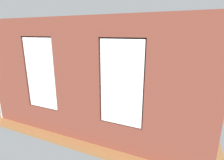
# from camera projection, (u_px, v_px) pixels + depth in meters

# --- Properties ---
(ground_plane) EXTENTS (6.88, 6.02, 0.10)m
(ground_plane) POSITION_uv_depth(u_px,v_px,m) (117.00, 104.00, 7.07)
(ground_plane) COLOR brown
(brick_wall_with_windows) EXTENTS (6.28, 0.30, 3.13)m
(brick_wall_with_windows) POSITION_uv_depth(u_px,v_px,m) (78.00, 84.00, 4.33)
(brick_wall_with_windows) COLOR brown
(brick_wall_with_windows) RESTS_ON ground_plane
(white_wall_right) EXTENTS (0.10, 5.02, 3.13)m
(white_wall_right) POSITION_uv_depth(u_px,v_px,m) (51.00, 61.00, 7.67)
(white_wall_right) COLOR silver
(white_wall_right) RESTS_ON ground_plane
(couch_by_window) EXTENTS (2.01, 0.87, 0.80)m
(couch_by_window) POSITION_uv_depth(u_px,v_px,m) (88.00, 116.00, 5.28)
(couch_by_window) COLOR black
(couch_by_window) RESTS_ON ground_plane
(couch_left) EXTENTS (0.92, 2.07, 0.80)m
(couch_left) POSITION_uv_depth(u_px,v_px,m) (183.00, 104.00, 6.14)
(couch_left) COLOR black
(couch_left) RESTS_ON ground_plane
(coffee_table) EXTENTS (1.30, 0.88, 0.46)m
(coffee_table) POSITION_uv_depth(u_px,v_px,m) (112.00, 94.00, 6.92)
(coffee_table) COLOR #A87547
(coffee_table) RESTS_ON ground_plane
(cup_ceramic) EXTENTS (0.09, 0.09, 0.11)m
(cup_ceramic) POSITION_uv_depth(u_px,v_px,m) (113.00, 93.00, 6.74)
(cup_ceramic) COLOR #B23D38
(cup_ceramic) RESTS_ON coffee_table
(table_plant_small) EXTENTS (0.16, 0.16, 0.24)m
(table_plant_small) POSITION_uv_depth(u_px,v_px,m) (112.00, 90.00, 6.87)
(table_plant_small) COLOR gray
(table_plant_small) RESTS_ON coffee_table
(remote_gray) EXTENTS (0.17, 0.13, 0.02)m
(remote_gray) POSITION_uv_depth(u_px,v_px,m) (102.00, 92.00, 6.94)
(remote_gray) COLOR #59595B
(remote_gray) RESTS_ON coffee_table
(remote_black) EXTENTS (0.18, 0.10, 0.02)m
(remote_black) POSITION_uv_depth(u_px,v_px,m) (109.00, 91.00, 7.07)
(remote_black) COLOR black
(remote_black) RESTS_ON coffee_table
(remote_silver) EXTENTS (0.13, 0.17, 0.02)m
(remote_silver) POSITION_uv_depth(u_px,v_px,m) (122.00, 93.00, 6.90)
(remote_silver) COLOR #B2B2B7
(remote_silver) RESTS_ON coffee_table
(media_console) EXTENTS (0.95, 0.42, 0.48)m
(media_console) POSITION_uv_depth(u_px,v_px,m) (65.00, 88.00, 8.28)
(media_console) COLOR black
(media_console) RESTS_ON ground_plane
(tv_flatscreen) EXTENTS (0.93, 0.20, 0.69)m
(tv_flatscreen) POSITION_uv_depth(u_px,v_px,m) (64.00, 76.00, 8.12)
(tv_flatscreen) COLOR black
(tv_flatscreen) RESTS_ON media_console
(papasan_chair) EXTENTS (1.16, 1.16, 0.72)m
(papasan_chair) POSITION_uv_depth(u_px,v_px,m) (110.00, 80.00, 8.78)
(papasan_chair) COLOR olive
(papasan_chair) RESTS_ON ground_plane
(potted_plant_near_tv) EXTENTS (0.38, 0.38, 0.68)m
(potted_plant_near_tv) POSITION_uv_depth(u_px,v_px,m) (61.00, 91.00, 7.20)
(potted_plant_near_tv) COLOR beige
(potted_plant_near_tv) RESTS_ON ground_plane
(potted_plant_between_couches) EXTENTS (0.83, 0.84, 1.13)m
(potted_plant_between_couches) POSITION_uv_depth(u_px,v_px,m) (135.00, 115.00, 4.67)
(potted_plant_between_couches) COLOR beige
(potted_plant_between_couches) RESTS_ON ground_plane
(potted_plant_by_left_couch) EXTENTS (0.38, 0.38, 0.65)m
(potted_plant_by_left_couch) POSITION_uv_depth(u_px,v_px,m) (175.00, 88.00, 7.57)
(potted_plant_by_left_couch) COLOR gray
(potted_plant_by_left_couch) RESTS_ON ground_plane
(potted_plant_corner_far_left) EXTENTS (0.78, 0.81, 1.08)m
(potted_plant_corner_far_left) POSITION_uv_depth(u_px,v_px,m) (187.00, 133.00, 4.07)
(potted_plant_corner_far_left) COLOR brown
(potted_plant_corner_far_left) RESTS_ON ground_plane
(potted_plant_corner_near_left) EXTENTS (0.87, 0.73, 1.23)m
(potted_plant_corner_near_left) POSITION_uv_depth(u_px,v_px,m) (189.00, 84.00, 7.66)
(potted_plant_corner_near_left) COLOR #47423D
(potted_plant_corner_near_left) RESTS_ON ground_plane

